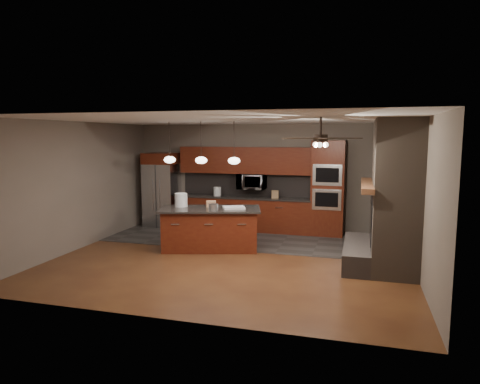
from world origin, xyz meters
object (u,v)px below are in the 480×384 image
(refrigerator, at_px, (162,190))
(counter_box, at_px, (275,194))
(microwave, at_px, (252,182))
(oven_tower, at_px, (328,188))
(paint_can, at_px, (213,207))
(kitchen_island, at_px, (210,229))
(white_bucket, at_px, (181,200))
(paint_tray, at_px, (234,208))
(counter_bucket, at_px, (217,191))
(cardboard_box, at_px, (211,204))

(refrigerator, relative_size, counter_box, 10.36)
(microwave, bearing_deg, counter_box, -8.80)
(oven_tower, relative_size, paint_can, 11.70)
(microwave, height_order, kitchen_island, microwave)
(paint_can, bearing_deg, oven_tower, 46.12)
(oven_tower, xyz_separation_m, counter_box, (-1.33, -0.04, -0.19))
(kitchen_island, distance_m, white_bucket, 0.92)
(oven_tower, distance_m, paint_tray, 2.74)
(paint_can, distance_m, paint_tray, 0.48)
(refrigerator, bearing_deg, paint_tray, -35.91)
(white_bucket, distance_m, counter_box, 2.66)
(white_bucket, xyz_separation_m, counter_box, (1.74, 2.02, -0.07))
(refrigerator, height_order, counter_bucket, refrigerator)
(microwave, bearing_deg, refrigerator, -177.03)
(white_bucket, height_order, cardboard_box, white_bucket)
(counter_box, bearing_deg, paint_can, -123.13)
(microwave, xyz_separation_m, refrigerator, (-2.53, -0.13, -0.29))
(microwave, bearing_deg, kitchen_island, -100.65)
(refrigerator, bearing_deg, white_bucket, -54.08)
(kitchen_island, bearing_deg, paint_tray, -5.88)
(refrigerator, distance_m, counter_box, 3.18)
(oven_tower, height_order, counter_box, oven_tower)
(counter_bucket, bearing_deg, paint_tray, -62.20)
(refrigerator, distance_m, white_bucket, 2.46)
(counter_bucket, xyz_separation_m, counter_box, (1.58, -0.05, -0.02))
(kitchen_island, distance_m, counter_bucket, 2.22)
(oven_tower, distance_m, counter_box, 1.34)
(microwave, xyz_separation_m, cardboard_box, (-0.44, -1.96, -0.31))
(cardboard_box, bearing_deg, refrigerator, 114.93)
(cardboard_box, xyz_separation_m, counter_box, (1.08, 1.86, 0.01))
(white_bucket, distance_m, cardboard_box, 0.68)
(counter_bucket, bearing_deg, counter_box, -1.81)
(paint_can, height_order, counter_box, counter_box)
(paint_can, relative_size, paint_tray, 0.45)
(counter_box, bearing_deg, cardboard_box, -131.84)
(counter_bucket, bearing_deg, refrigerator, -177.08)
(paint_can, height_order, cardboard_box, same)
(counter_box, bearing_deg, kitchen_island, -128.92)
(refrigerator, height_order, paint_tray, refrigerator)
(oven_tower, xyz_separation_m, kitchen_island, (-2.38, -2.08, -0.73))
(oven_tower, distance_m, counter_bucket, 2.92)
(microwave, xyz_separation_m, white_bucket, (-1.09, -2.12, -0.23))
(refrigerator, height_order, white_bucket, refrigerator)
(white_bucket, height_order, paint_tray, white_bucket)
(paint_tray, height_order, counter_bucket, counter_bucket)
(oven_tower, relative_size, cardboard_box, 11.25)
(cardboard_box, bearing_deg, microwave, 53.60)
(kitchen_island, height_order, cardboard_box, cardboard_box)
(oven_tower, height_order, refrigerator, oven_tower)
(white_bucket, bearing_deg, counter_bucket, 85.79)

